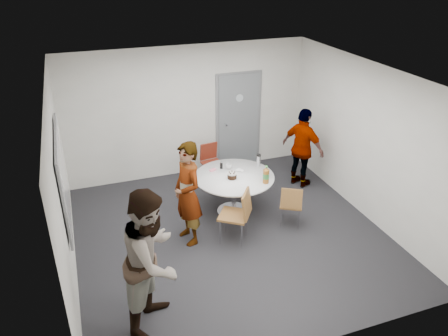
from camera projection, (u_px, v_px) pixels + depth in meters
name	position (u px, v px, depth m)	size (l,w,h in m)	color
floor	(230.00, 234.00, 7.38)	(5.00, 5.00, 0.00)	black
ceiling	(232.00, 77.00, 6.17)	(5.00, 5.00, 0.00)	silver
wall_back	(188.00, 112.00, 8.88)	(5.00, 5.00, 0.00)	silver
wall_left	(62.00, 189.00, 6.02)	(5.00, 5.00, 0.00)	silver
wall_right	(366.00, 141.00, 7.53)	(5.00, 5.00, 0.00)	silver
wall_front	(312.00, 259.00, 4.67)	(5.00, 5.00, 0.00)	silver
door	(238.00, 121.00, 9.34)	(1.02, 0.17, 2.12)	slate
whiteboard	(63.00, 176.00, 6.16)	(0.04, 1.90, 1.25)	slate
table	(236.00, 181.00, 7.74)	(1.42, 1.42, 1.06)	white
chair_near_left	(239.00, 211.00, 6.97)	(0.64, 0.63, 0.93)	brown
chair_near_right	(291.00, 203.00, 7.40)	(0.51, 0.53, 0.78)	brown
chair_far	(211.00, 159.00, 8.89)	(0.43, 0.46, 0.81)	maroon
person_main	(188.00, 194.00, 6.87)	(0.63, 0.42, 1.74)	#A5C6EA
person_left	(153.00, 259.00, 5.28)	(0.93, 0.72, 1.91)	white
person_right	(303.00, 148.00, 8.59)	(0.95, 0.40, 1.62)	black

